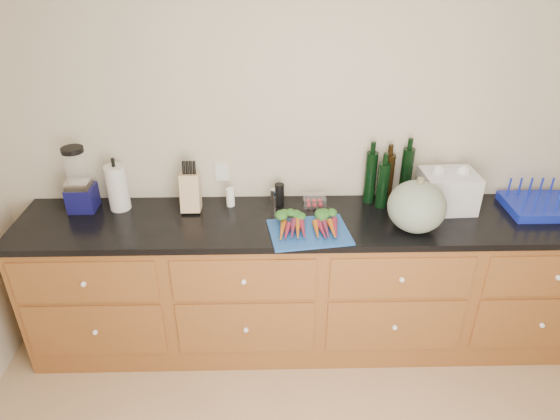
{
  "coord_description": "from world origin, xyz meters",
  "views": [
    {
      "loc": [
        -0.29,
        -1.28,
        2.45
      ],
      "look_at": [
        -0.24,
        1.2,
        1.06
      ],
      "focal_mm": 32.0,
      "sensor_mm": 36.0,
      "label": 1
    }
  ],
  "objects_px": {
    "blender_appliance": "(79,183)",
    "tomato_box": "(314,201)",
    "squash": "(417,207)",
    "paper_towel": "(117,188)",
    "carrots": "(309,224)",
    "cutting_board": "(309,232)",
    "knife_block": "(191,192)",
    "dish_rack": "(541,204)"
  },
  "relations": [
    {
      "from": "cutting_board",
      "to": "carrots",
      "type": "xyz_separation_m",
      "value": [
        -0.0,
        0.04,
        0.03
      ]
    },
    {
      "from": "blender_appliance",
      "to": "tomato_box",
      "type": "distance_m",
      "value": 1.44
    },
    {
      "from": "blender_appliance",
      "to": "carrots",
      "type": "bearing_deg",
      "value": -11.31
    },
    {
      "from": "blender_appliance",
      "to": "knife_block",
      "type": "height_order",
      "value": "blender_appliance"
    },
    {
      "from": "blender_appliance",
      "to": "knife_block",
      "type": "relative_size",
      "value": 1.75
    },
    {
      "from": "cutting_board",
      "to": "blender_appliance",
      "type": "distance_m",
      "value": 1.43
    },
    {
      "from": "squash",
      "to": "dish_rack",
      "type": "xyz_separation_m",
      "value": [
        0.84,
        0.21,
        -0.11
      ]
    },
    {
      "from": "paper_towel",
      "to": "knife_block",
      "type": "xyz_separation_m",
      "value": [
        0.45,
        -0.02,
        -0.03
      ]
    },
    {
      "from": "tomato_box",
      "to": "paper_towel",
      "type": "bearing_deg",
      "value": -179.53
    },
    {
      "from": "squash",
      "to": "tomato_box",
      "type": "xyz_separation_m",
      "value": [
        -0.55,
        0.3,
        -0.12
      ]
    },
    {
      "from": "carrots",
      "to": "blender_appliance",
      "type": "relative_size",
      "value": 0.91
    },
    {
      "from": "cutting_board",
      "to": "tomato_box",
      "type": "bearing_deg",
      "value": 80.21
    },
    {
      "from": "knife_block",
      "to": "paper_towel",
      "type": "bearing_deg",
      "value": 177.43
    },
    {
      "from": "blender_appliance",
      "to": "paper_towel",
      "type": "distance_m",
      "value": 0.23
    },
    {
      "from": "tomato_box",
      "to": "squash",
      "type": "bearing_deg",
      "value": -28.42
    },
    {
      "from": "tomato_box",
      "to": "knife_block",
      "type": "bearing_deg",
      "value": -177.75
    },
    {
      "from": "carrots",
      "to": "squash",
      "type": "bearing_deg",
      "value": -1.03
    },
    {
      "from": "blender_appliance",
      "to": "knife_block",
      "type": "distance_m",
      "value": 0.67
    },
    {
      "from": "blender_appliance",
      "to": "tomato_box",
      "type": "xyz_separation_m",
      "value": [
        1.44,
        0.01,
        -0.15
      ]
    },
    {
      "from": "squash",
      "to": "paper_towel",
      "type": "relative_size",
      "value": 1.16
    },
    {
      "from": "knife_block",
      "to": "tomato_box",
      "type": "bearing_deg",
      "value": 2.25
    },
    {
      "from": "carrots",
      "to": "blender_appliance",
      "type": "xyz_separation_m",
      "value": [
        -1.38,
        0.28,
        0.14
      ]
    },
    {
      "from": "knife_block",
      "to": "carrots",
      "type": "bearing_deg",
      "value": -20.04
    },
    {
      "from": "dish_rack",
      "to": "blender_appliance",
      "type": "bearing_deg",
      "value": 178.42
    },
    {
      "from": "squash",
      "to": "tomato_box",
      "type": "distance_m",
      "value": 0.64
    },
    {
      "from": "blender_appliance",
      "to": "dish_rack",
      "type": "relative_size",
      "value": 0.97
    },
    {
      "from": "squash",
      "to": "blender_appliance",
      "type": "distance_m",
      "value": 2.01
    },
    {
      "from": "carrots",
      "to": "dish_rack",
      "type": "relative_size",
      "value": 0.88
    },
    {
      "from": "blender_appliance",
      "to": "tomato_box",
      "type": "bearing_deg",
      "value": 0.49
    },
    {
      "from": "carrots",
      "to": "knife_block",
      "type": "xyz_separation_m",
      "value": [
        -0.71,
        0.26,
        0.08
      ]
    },
    {
      "from": "squash",
      "to": "paper_towel",
      "type": "xyz_separation_m",
      "value": [
        -1.76,
        0.29,
        -0.01
      ]
    },
    {
      "from": "blender_appliance",
      "to": "dish_rack",
      "type": "bearing_deg",
      "value": -1.58
    },
    {
      "from": "squash",
      "to": "paper_towel",
      "type": "height_order",
      "value": "squash"
    },
    {
      "from": "carrots",
      "to": "paper_towel",
      "type": "bearing_deg",
      "value": 166.45
    },
    {
      "from": "blender_appliance",
      "to": "knife_block",
      "type": "xyz_separation_m",
      "value": [
        0.67,
        -0.02,
        -0.06
      ]
    },
    {
      "from": "carrots",
      "to": "blender_appliance",
      "type": "height_order",
      "value": "blender_appliance"
    },
    {
      "from": "paper_towel",
      "to": "tomato_box",
      "type": "bearing_deg",
      "value": 0.47
    },
    {
      "from": "carrots",
      "to": "squash",
      "type": "distance_m",
      "value": 0.62
    },
    {
      "from": "blender_appliance",
      "to": "tomato_box",
      "type": "relative_size",
      "value": 2.94
    },
    {
      "from": "cutting_board",
      "to": "knife_block",
      "type": "relative_size",
      "value": 1.92
    },
    {
      "from": "carrots",
      "to": "tomato_box",
      "type": "xyz_separation_m",
      "value": [
        0.06,
        0.29,
        -0.0
      ]
    },
    {
      "from": "cutting_board",
      "to": "carrots",
      "type": "bearing_deg",
      "value": 90.0
    }
  ]
}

